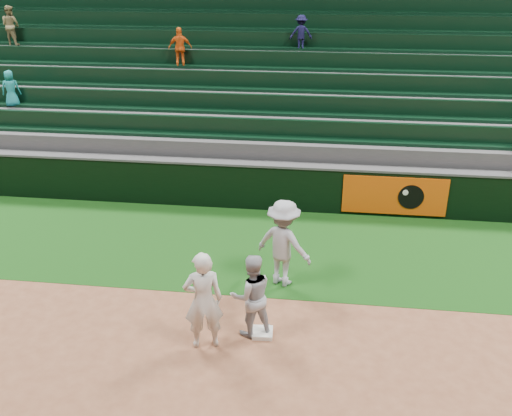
# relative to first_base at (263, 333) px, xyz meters

# --- Properties ---
(ground) EXTENTS (70.00, 70.00, 0.00)m
(ground) POSITION_rel_first_base_xyz_m (-0.26, 0.27, -0.04)
(ground) COLOR brown
(ground) RESTS_ON ground
(foul_grass) EXTENTS (36.00, 4.20, 0.01)m
(foul_grass) POSITION_rel_first_base_xyz_m (-0.26, 3.27, -0.04)
(foul_grass) COLOR #0F380E
(foul_grass) RESTS_ON ground
(first_base) EXTENTS (0.38, 0.38, 0.08)m
(first_base) POSITION_rel_first_base_xyz_m (0.00, 0.00, 0.00)
(first_base) COLOR white
(first_base) RESTS_ON ground
(first_baseman) EXTENTS (0.76, 0.61, 1.82)m
(first_baseman) POSITION_rel_first_base_xyz_m (-0.96, -0.41, 0.87)
(first_baseman) COLOR silver
(first_baseman) RESTS_ON ground
(baserunner) EXTENTS (0.92, 0.83, 1.56)m
(baserunner) POSITION_rel_first_base_xyz_m (-0.20, 0.04, 0.74)
(baserunner) COLOR #A8AAB2
(baserunner) RESTS_ON ground
(base_coach) EXTENTS (1.36, 1.11, 1.83)m
(base_coach) POSITION_rel_first_base_xyz_m (0.21, 1.77, 0.88)
(base_coach) COLOR #A1A4AE
(base_coach) RESTS_ON foul_grass
(field_wall) EXTENTS (36.00, 0.45, 1.25)m
(field_wall) POSITION_rel_first_base_xyz_m (-0.23, 5.46, 0.59)
(field_wall) COLOR black
(field_wall) RESTS_ON ground
(stadium_seating) EXTENTS (36.00, 5.95, 4.85)m
(stadium_seating) POSITION_rel_first_base_xyz_m (-0.26, 9.24, 1.66)
(stadium_seating) COLOR #38393B
(stadium_seating) RESTS_ON ground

